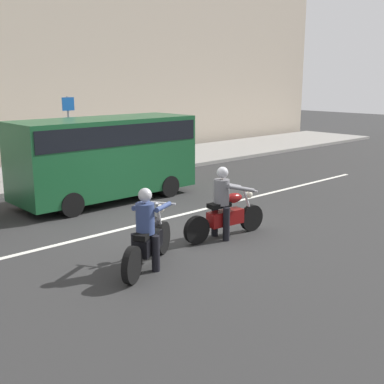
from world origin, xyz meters
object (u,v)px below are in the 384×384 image
(motorcycle_with_rider_gray, at_px, (225,209))
(motorcycle_with_rider_denim_blue, at_px, (148,235))
(parked_van_forest_green, at_px, (105,153))
(street_sign_post, at_px, (69,129))

(motorcycle_with_rider_gray, distance_m, motorcycle_with_rider_denim_blue, 2.36)
(parked_van_forest_green, distance_m, street_sign_post, 3.38)
(motorcycle_with_rider_gray, distance_m, parked_van_forest_green, 4.70)
(parked_van_forest_green, bearing_deg, motorcycle_with_rider_gray, -89.06)
(motorcycle_with_rider_denim_blue, height_order, street_sign_post, street_sign_post)
(motorcycle_with_rider_gray, bearing_deg, parked_van_forest_green, 90.94)
(street_sign_post, bearing_deg, parked_van_forest_green, -101.82)
(motorcycle_with_rider_gray, bearing_deg, motorcycle_with_rider_denim_blue, -173.29)
(motorcycle_with_rider_denim_blue, bearing_deg, street_sign_post, 70.19)
(motorcycle_with_rider_denim_blue, relative_size, street_sign_post, 0.71)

